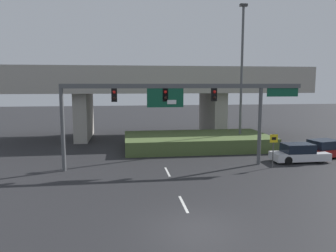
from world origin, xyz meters
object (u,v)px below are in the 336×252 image
at_px(speed_limit_sign, 273,146).
at_px(highway_light_pole_near, 242,73).
at_px(parked_sedan_near_right, 299,153).
at_px(signal_gantry, 180,99).
at_px(parked_sedan_mid_right, 325,149).

bearing_deg(speed_limit_sign, highway_light_pole_near, 87.23).
bearing_deg(highway_light_pole_near, parked_sedan_near_right, -68.93).
bearing_deg(speed_limit_sign, parked_sedan_near_right, 27.68).
xyz_separation_m(signal_gantry, speed_limit_sign, (6.80, -1.16, -3.40)).
relative_size(speed_limit_sign, highway_light_pole_near, 0.19).
distance_m(signal_gantry, highway_light_pole_near, 10.19).
xyz_separation_m(signal_gantry, highway_light_pole_near, (7.20, 6.91, 2.10)).
height_order(signal_gantry, parked_sedan_near_right, signal_gantry).
height_order(speed_limit_sign, highway_light_pole_near, highway_light_pole_near).
relative_size(highway_light_pole_near, parked_sedan_mid_right, 2.94).
distance_m(parked_sedan_near_right, parked_sedan_mid_right, 3.27).
distance_m(signal_gantry, parked_sedan_mid_right, 13.57).
xyz_separation_m(signal_gantry, parked_sedan_mid_right, (12.74, 1.61, -4.37)).
bearing_deg(signal_gantry, highway_light_pole_near, 43.82).
bearing_deg(speed_limit_sign, signal_gantry, 170.35).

